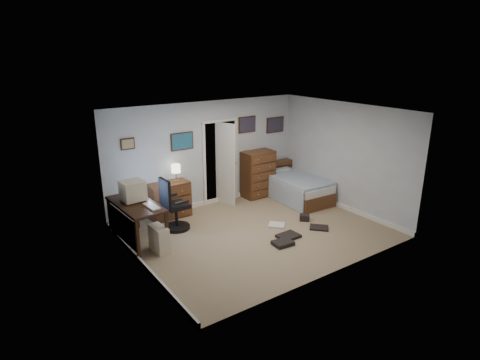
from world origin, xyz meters
The scene contains 15 objects.
floor centered at (0.00, 0.00, -0.01)m, with size 5.00×4.00×0.02m, color gray.
computer_desk centered at (-2.30, 0.93, 0.64)m, with size 0.74×1.47×0.83m.
crt_monitor centered at (-2.18, 1.09, 1.03)m, with size 0.45×0.42×0.40m.
keyboard centered at (-2.02, 0.59, 0.84)m, with size 0.17×0.44×0.03m, color beige.
pc_tower centered at (-2.00, 0.39, 0.25)m, with size 0.25×0.47×0.50m.
office_chair centered at (-1.35, 1.10, 0.44)m, with size 0.57×0.57×1.14m.
media_stack centered at (-2.32, 2.21, 0.44)m, with size 0.17×0.17×0.87m, color maroon.
low_dresser centered at (-1.13, 1.77, 0.40)m, with size 0.91×0.45×0.81m, color brown.
table_lamp centered at (-0.93, 1.77, 1.09)m, with size 0.21×0.21×0.39m.
doorway centered at (0.35, 2.27, 1.00)m, with size 0.96×1.12×2.05m.
tall_dresser centered at (1.33, 1.75, 0.59)m, with size 0.81×0.48×1.19m, color brown.
headboard_bookcase centered at (2.18, 1.86, 0.42)m, with size 0.89×0.27×0.80m.
bed centered at (1.99, 1.06, 0.30)m, with size 1.12×1.98×0.63m.
wall_posters centered at (0.57, 1.98, 1.75)m, with size 4.38×0.04×0.60m.
floor_clutter centered at (0.56, -0.46, 0.04)m, with size 1.57×1.12×0.13m.
Camera 1 is at (-4.61, -6.04, 3.58)m, focal length 30.00 mm.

